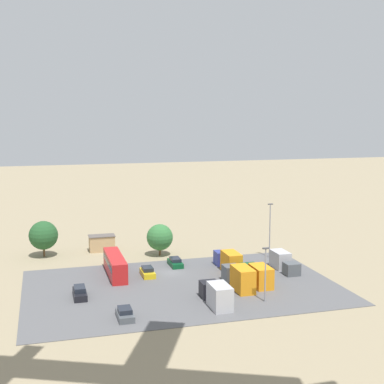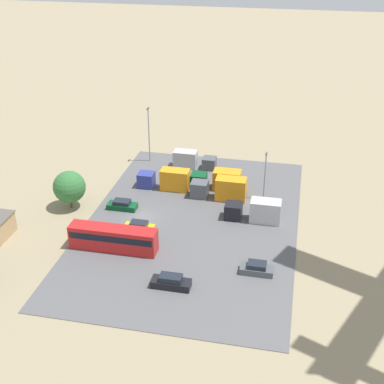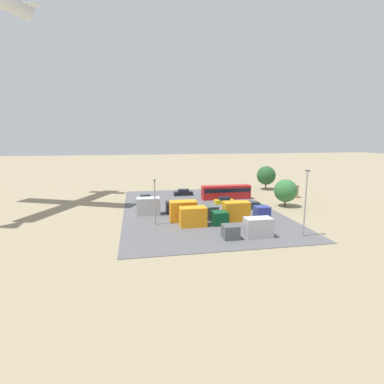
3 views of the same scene
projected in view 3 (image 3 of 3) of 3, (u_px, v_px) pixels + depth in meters
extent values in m
plane|color=gray|center=(233.00, 208.00, 63.03)|extent=(400.00, 400.00, 0.00)
cube|color=#565659|center=(198.00, 209.00, 61.62)|extent=(46.79, 29.96, 0.08)
cube|color=tan|center=(289.00, 191.00, 74.96)|extent=(4.73, 2.68, 2.92)
cube|color=#59514C|center=(289.00, 185.00, 74.68)|extent=(4.97, 2.92, 0.12)
cube|color=red|center=(226.00, 192.00, 71.59)|extent=(2.41, 11.71, 3.26)
cube|color=black|center=(226.00, 190.00, 71.48)|extent=(2.45, 11.24, 0.91)
cube|color=#4C5156|center=(145.00, 199.00, 69.59)|extent=(1.95, 4.13, 0.83)
cube|color=#1E232D|center=(145.00, 196.00, 69.46)|extent=(1.64, 2.31, 0.61)
cube|color=gold|center=(224.00, 202.00, 66.65)|extent=(1.91, 4.24, 0.87)
cube|color=#1E232D|center=(224.00, 198.00, 66.52)|extent=(1.60, 2.38, 0.64)
cube|color=#0C4723|center=(253.00, 207.00, 61.94)|extent=(1.91, 4.44, 0.82)
cube|color=#1E232D|center=(253.00, 203.00, 61.81)|extent=(1.60, 2.49, 0.60)
cube|color=black|center=(183.00, 193.00, 76.17)|extent=(1.81, 4.78, 0.93)
cube|color=#1E232D|center=(183.00, 190.00, 76.02)|extent=(1.52, 2.68, 0.68)
cube|color=black|center=(172.00, 208.00, 57.94)|extent=(2.49, 2.45, 2.29)
cube|color=#B2B2B7|center=(148.00, 206.00, 57.00)|extent=(2.49, 4.35, 3.28)
cube|color=#4C5156|center=(230.00, 232.00, 43.63)|extent=(2.34, 2.27, 2.02)
cube|color=#B2B2B7|center=(258.00, 227.00, 44.34)|extent=(2.34, 4.03, 2.88)
cube|color=#0C4723|center=(220.00, 218.00, 50.61)|extent=(2.49, 2.46, 2.24)
cube|color=orange|center=(193.00, 217.00, 49.67)|extent=(2.49, 4.37, 3.21)
cube|color=#4C5156|center=(210.00, 213.00, 53.69)|extent=(2.41, 2.62, 2.50)
cube|color=orange|center=(183.00, 211.00, 52.68)|extent=(2.41, 4.66, 3.58)
cube|color=navy|center=(262.00, 213.00, 53.86)|extent=(2.31, 2.56, 2.38)
cube|color=orange|center=(236.00, 211.00, 52.88)|extent=(2.31, 4.55, 3.40)
cylinder|color=brown|center=(285.00, 203.00, 64.28)|extent=(0.36, 0.36, 1.61)
sphere|color=#337038|center=(286.00, 191.00, 63.81)|extent=(4.87, 4.87, 4.87)
cylinder|color=brown|center=(266.00, 186.00, 85.15)|extent=(0.36, 0.36, 2.03)
sphere|color=#235128|center=(266.00, 175.00, 84.61)|extent=(5.26, 5.26, 5.26)
cylinder|color=gray|center=(155.00, 203.00, 50.09)|extent=(0.20, 0.20, 7.44)
cube|color=#4C4C51|center=(154.00, 180.00, 49.38)|extent=(0.90, 0.28, 0.20)
cylinder|color=gray|center=(305.00, 205.00, 43.98)|extent=(0.20, 0.20, 9.66)
cube|color=#4C4C51|center=(308.00, 171.00, 43.08)|extent=(0.90, 0.28, 0.20)
cube|color=silver|center=(19.00, 6.00, 67.31)|extent=(6.22, 10.17, 0.24)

